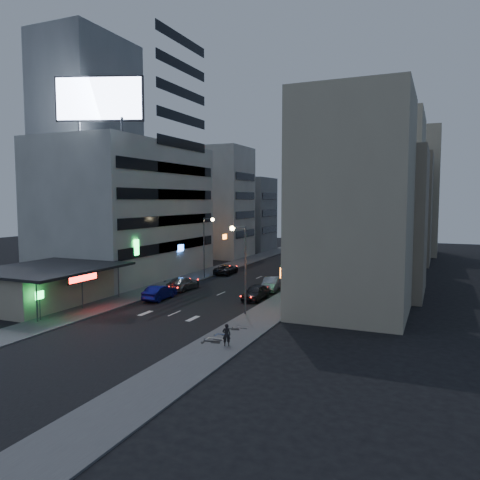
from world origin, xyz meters
The scene contains 29 objects.
ground centered at (0.00, 0.00, 0.00)m, with size 180.00×180.00×0.00m, color black.
sidewalk_left centered at (-8.00, 30.00, 0.06)m, with size 4.00×120.00×0.12m, color #4C4C4F.
sidewalk_right centered at (8.00, 30.00, 0.06)m, with size 4.00×120.00×0.12m, color #4C4C4F.
food_court centered at (-13.90, 2.00, 1.98)m, with size 11.00×13.00×3.88m.
white_building centered at (-17.00, 20.00, 9.00)m, with size 14.00×24.00×18.00m, color silver.
grey_tower centered at (-26.00, 23.00, 17.00)m, with size 10.00×14.00×34.00m, color gray.
shophouse_near centered at (15.00, 10.50, 10.00)m, with size 10.00×11.00×20.00m, color #B6AB8F.
shophouse_mid centered at (15.50, 22.00, 8.00)m, with size 11.00×12.00×16.00m, color gray.
shophouse_far centered at (15.00, 35.00, 11.00)m, with size 10.00×14.00×22.00m, color #B6AB8F.
far_left_a centered at (-15.50, 45.00, 10.00)m, with size 11.00×10.00×20.00m, color silver.
far_left_b centered at (-16.00, 58.00, 7.50)m, with size 12.00×10.00×15.00m, color gray.
far_right_a centered at (15.50, 50.00, 9.00)m, with size 11.00×12.00×18.00m, color gray.
far_right_b centered at (16.00, 64.00, 12.00)m, with size 12.00×12.00×24.00m, color #B6AB8F.
billboard centered at (-12.99, 9.97, 21.66)m, with size 9.52×3.75×6.20m.
street_lamp_right_near centered at (5.90, 6.00, 5.36)m, with size 1.60×0.44×8.02m.
street_lamp_left centered at (-5.90, 22.00, 5.36)m, with size 1.60×0.44×8.02m.
street_lamp_right_far centered at (5.90, 40.00, 5.36)m, with size 1.60×0.44×8.02m.
parked_car_right_near centered at (4.75, 12.58, 0.79)m, with size 1.87×4.64×1.58m, color black.
parked_car_right_mid centered at (4.60, 17.85, 0.77)m, with size 1.64×4.70×1.55m, color #9B9FA3.
parked_car_left centered at (-5.31, 26.79, 0.69)m, with size 2.30×4.98×1.38m, color #2B2B31.
parked_car_right_far centered at (4.03, 34.42, 0.73)m, with size 2.06×5.06×1.47m, color #A8AAB0.
road_car_blue centered at (-4.56, 8.61, 0.77)m, with size 1.63×4.67×1.54m, color navy.
road_car_silver centered at (-5.00, 14.16, 0.76)m, with size 2.13×5.24×1.52m, color #96999E.
person centered at (8.65, -3.13, 0.92)m, with size 0.58×0.38×1.60m, color black.
scooter_black_a centered at (7.85, -2.37, 0.70)m, with size 1.91×0.64×1.17m, color black, non-canonical shape.
scooter_silver_a centered at (7.76, -1.74, 0.68)m, with size 1.85×0.62×1.13m, color silver, non-canonical shape.
scooter_blue centered at (7.79, -0.50, 0.63)m, with size 1.67×0.56×1.02m, color navy, non-canonical shape.
scooter_black_b centered at (7.72, 1.32, 0.68)m, with size 1.84×0.61×1.13m, color black, non-canonical shape.
scooter_silver_b centered at (8.31, 1.81, 0.62)m, with size 1.64×0.55×1.00m, color gray, non-canonical shape.
Camera 1 is at (22.40, -32.66, 10.51)m, focal length 35.00 mm.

